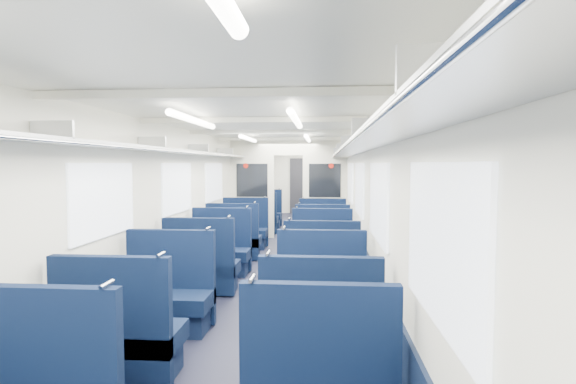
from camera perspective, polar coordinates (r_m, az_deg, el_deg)
name	(u,v)px	position (r m, az deg, el deg)	size (l,w,h in m)	color
floor	(272,272)	(7.55, -2.06, -10.13)	(2.80, 18.00, 0.01)	black
ceiling	(272,130)	(7.36, -2.10, 7.94)	(2.80, 18.00, 0.01)	white
wall_left	(188,201)	(7.65, -12.55, -1.12)	(0.02, 18.00, 2.35)	silver
dado_left	(190,250)	(7.76, -12.36, -7.20)	(0.03, 17.90, 0.70)	black
wall_right	(358,202)	(7.34, 8.85, -1.28)	(0.02, 18.00, 2.35)	silver
dado_right	(356,253)	(7.45, 8.67, -7.61)	(0.03, 17.90, 0.70)	black
wall_far	(300,181)	(16.32, 1.58, 1.41)	(2.80, 0.02, 2.35)	silver
luggage_rack_left	(199,153)	(7.58, -11.28, 4.89)	(0.36, 17.40, 0.18)	#B2B5BA
luggage_rack_right	(346,153)	(7.30, 7.44, 4.98)	(0.36, 17.40, 0.18)	#B2B5BA
windows	(268,188)	(6.90, -2.52, 0.50)	(2.78, 15.60, 0.75)	white
ceiling_fittings	(270,132)	(7.10, -2.35, 7.61)	(2.70, 16.06, 0.11)	silver
end_door	(300,186)	(16.27, 1.56, 0.78)	(0.75, 0.06, 2.00)	black
bulkhead	(288,187)	(10.79, 0.04, 0.61)	(2.80, 0.10, 2.35)	silver
seat_8	(119,340)	(4.14, -20.65, -17.17)	(0.98, 0.54, 1.10)	#0B1836
seat_9	(320,341)	(3.89, 4.15, -18.33)	(0.98, 0.54, 1.10)	#0B1836
seat_10	(167,298)	(5.15, -15.07, -12.93)	(0.98, 0.54, 1.10)	#0B1836
seat_11	(321,299)	(4.99, 4.25, -13.37)	(0.98, 0.54, 1.10)	#0B1836
seat_12	(202,269)	(6.41, -10.92, -9.59)	(0.98, 0.54, 1.10)	#0B1836
seat_13	(322,274)	(6.02, 4.31, -10.40)	(0.98, 0.54, 1.10)	#0B1836
seat_14	(220,253)	(7.47, -8.60, -7.68)	(0.98, 0.54, 1.10)	#0B1836
seat_15	(322,254)	(7.32, 4.36, -7.89)	(0.98, 0.54, 1.10)	#0B1836
seat_16	(234,241)	(8.54, -6.89, -6.25)	(0.98, 0.54, 1.10)	#0B1836
seat_17	(322,243)	(8.29, 4.38, -6.52)	(0.98, 0.54, 1.10)	#0B1836
seat_18	(245,232)	(9.66, -5.52, -5.09)	(0.98, 0.54, 1.10)	#0B1836
seat_19	(322,234)	(9.41, 4.40, -5.32)	(0.98, 0.54, 1.10)	#0B1836
seat_20	(258,220)	(11.63, -3.79, -3.62)	(0.98, 0.54, 1.10)	#0B1836
seat_21	(323,221)	(11.51, 4.44, -3.69)	(0.98, 0.54, 1.10)	#0B1836
seat_22	(264,215)	(12.74, -3.05, -2.98)	(0.98, 0.54, 1.10)	#0B1836
seat_23	(323,216)	(12.67, 4.45, -3.03)	(0.98, 0.54, 1.10)	#0B1836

